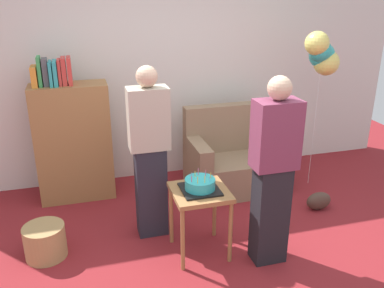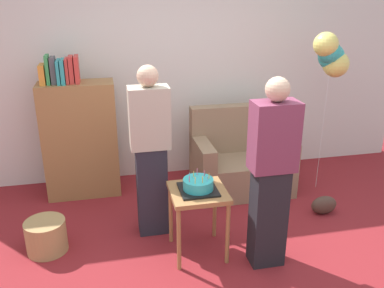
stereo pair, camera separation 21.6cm
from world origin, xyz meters
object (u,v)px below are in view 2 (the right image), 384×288
Objects in this scene: couch at (240,161)px; balloon_bunch at (331,55)px; side_table at (198,200)px; wicker_basket at (46,236)px; bookshelf at (80,137)px; birthday_cake at (198,185)px; person_blowing_candles at (151,152)px; person_holding_cake at (271,175)px; handbag at (324,205)px.

couch is 1.53m from balloon_bunch.
side_table is 1.42m from wicker_basket.
bookshelf reaches higher than birthday_cake.
person_blowing_candles is 1.00× the size of person_holding_cake.
side_table is at bearing 99.50° from birthday_cake.
bookshelf is 1.25m from wicker_basket.
side_table is 0.38× the size of person_blowing_candles.
birthday_cake is at bearing -12.78° from wicker_basket.
bookshelf is 1.73m from birthday_cake.
person_blowing_candles is at bearing 129.01° from side_table.
balloon_bunch reaches higher than birthday_cake.
couch is 0.61× the size of balloon_bunch.
handbag is at bearing -12.25° from person_blowing_candles.
birthday_cake is 1.14× the size of handbag.
person_blowing_candles is (-0.35, 0.43, 0.31)m from side_table.
bookshelf is at bearing 74.34° from wicker_basket.
wicker_basket is at bearing 177.22° from person_blowing_candles.
wicker_basket is 2.78m from handbag.
side_table reaches higher than handbag.
balloon_bunch is at bearing -122.94° from person_holding_cake.
birthday_cake is at bearing -149.82° from balloon_bunch.
handbag is at bearing -22.42° from bookshelf.
person_holding_cake is (1.57, -1.65, 0.15)m from bookshelf.
birthday_cake is 2.14m from balloon_bunch.
birthday_cake is 1.60m from handbag.
person_blowing_candles is 0.90× the size of balloon_bunch.
person_holding_cake is at bearing -25.78° from side_table.
handbag is (2.47, -1.02, -0.59)m from bookshelf.
balloon_bunch is (2.03, 0.55, 0.73)m from person_blowing_candles.
couch is at bearing 55.88° from birthday_cake.
person_blowing_candles is 1.94m from handbag.
birthday_cake is 0.58m from person_blowing_candles.
bookshelf is 2.58× the size of side_table.
person_blowing_candles and person_holding_cake have the same top height.
person_holding_cake is at bearing -132.60° from balloon_bunch.
couch is 0.69× the size of bookshelf.
person_blowing_candles is at bearing -28.20° from person_holding_cake.
person_blowing_candles is (-1.12, -0.71, 0.49)m from couch.
balloon_bunch reaches higher than bookshelf.
person_blowing_candles is 4.53× the size of wicker_basket.
bookshelf is 2.88m from balloon_bunch.
bookshelf is at bearing 126.49° from side_table.
wicker_basket is 0.20× the size of balloon_bunch.
person_blowing_candles is 5.82× the size of handbag.
person_holding_cake reaches higher than handbag.
bookshelf reaches higher than side_table.
couch is 3.93× the size of handbag.
wicker_basket is (-2.10, -0.83, -0.19)m from couch.
couch reaches higher than birthday_cake.
bookshelf is 0.88× the size of balloon_bunch.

